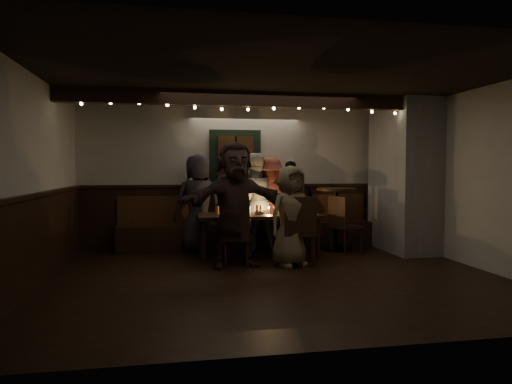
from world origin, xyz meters
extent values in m
cube|color=black|center=(0.00, 0.00, -0.01)|extent=(6.00, 5.00, 0.01)
cube|color=black|center=(0.00, 0.00, 2.60)|extent=(6.00, 5.00, 0.01)
cube|color=beige|center=(0.00, 2.50, 1.30)|extent=(6.00, 0.01, 2.60)
cube|color=beige|center=(-3.00, 0.00, 1.30)|extent=(0.01, 5.00, 2.60)
cube|color=beige|center=(3.00, 0.00, 1.30)|extent=(0.01, 5.00, 2.60)
cube|color=black|center=(0.00, 2.48, 0.55)|extent=(6.00, 0.05, 1.10)
cube|color=black|center=(-2.98, 0.00, 0.55)|extent=(0.05, 5.00, 1.10)
cube|color=gray|center=(2.65, 1.50, 1.30)|extent=(0.70, 1.40, 2.60)
cube|color=black|center=(0.00, 2.23, 0.23)|extent=(4.60, 0.45, 0.45)
cube|color=#482210|center=(0.00, 2.41, 0.70)|extent=(4.60, 0.06, 0.50)
cube|color=black|center=(-0.20, 2.44, 1.65)|extent=(0.95, 0.04, 1.00)
cube|color=#482210|center=(-0.20, 2.38, 1.65)|extent=(0.64, 0.12, 0.76)
cube|color=black|center=(0.00, 1.00, 2.49)|extent=(6.00, 0.16, 0.22)
sphere|color=#FFE599|center=(-2.60, 0.98, 2.36)|extent=(0.04, 0.04, 0.04)
sphere|color=#FFE599|center=(-2.20, 0.98, 2.38)|extent=(0.04, 0.04, 0.04)
sphere|color=#FFE599|center=(-1.80, 0.98, 2.39)|extent=(0.04, 0.04, 0.04)
sphere|color=#FFE599|center=(-1.40, 0.98, 2.37)|extent=(0.04, 0.04, 0.04)
sphere|color=#FFE599|center=(-1.00, 0.98, 2.35)|extent=(0.04, 0.04, 0.04)
sphere|color=#FFE599|center=(-0.60, 0.98, 2.33)|extent=(0.04, 0.04, 0.04)
sphere|color=#FFE599|center=(-0.20, 0.98, 2.34)|extent=(0.04, 0.04, 0.04)
sphere|color=#FFE599|center=(0.20, 0.98, 2.36)|extent=(0.04, 0.04, 0.04)
sphere|color=#FFE599|center=(0.60, 0.98, 2.38)|extent=(0.04, 0.04, 0.04)
sphere|color=#FFE599|center=(1.00, 0.98, 2.39)|extent=(0.04, 0.04, 0.04)
sphere|color=#FFE599|center=(1.40, 0.98, 2.37)|extent=(0.04, 0.04, 0.04)
sphere|color=#FFE599|center=(1.80, 0.98, 2.35)|extent=(0.04, 0.04, 0.04)
sphere|color=#FFE599|center=(2.20, 0.98, 2.33)|extent=(0.04, 0.04, 0.04)
sphere|color=#FFE599|center=(2.60, 0.98, 2.34)|extent=(0.04, 0.04, 0.04)
cube|color=black|center=(0.04, 1.40, 0.67)|extent=(1.97, 0.84, 0.06)
cylinder|color=black|center=(-0.87, 1.05, 0.32)|extent=(0.07, 0.07, 0.65)
cylinder|color=black|center=(-0.87, 1.75, 0.32)|extent=(0.07, 0.07, 0.65)
cylinder|color=black|center=(0.94, 1.05, 0.32)|extent=(0.07, 0.07, 0.65)
cylinder|color=black|center=(0.94, 1.75, 0.32)|extent=(0.07, 0.07, 0.65)
cylinder|color=#BF7226|center=(-0.63, 1.51, 0.77)|extent=(0.07, 0.07, 0.13)
cylinder|color=#BF7226|center=(-0.31, 1.25, 0.77)|extent=(0.07, 0.07, 0.13)
cylinder|color=silver|center=(-0.10, 1.54, 0.77)|extent=(0.07, 0.07, 0.13)
cylinder|color=#BF7226|center=(0.31, 1.31, 0.77)|extent=(0.07, 0.07, 0.13)
cylinder|color=silver|center=(0.53, 1.57, 0.77)|extent=(0.07, 0.07, 0.13)
cylinder|color=#BF7226|center=(0.72, 1.31, 0.77)|extent=(0.07, 0.07, 0.13)
cylinder|color=white|center=(-0.49, 1.12, 0.71)|extent=(0.24, 0.24, 0.01)
cube|color=#B2B2B7|center=(0.04, 1.35, 0.73)|extent=(0.15, 0.09, 0.05)
cylinder|color=#990C0C|center=(0.01, 1.35, 0.78)|extent=(0.03, 0.03, 0.15)
cylinder|color=gold|center=(0.06, 1.35, 0.78)|extent=(0.03, 0.03, 0.15)
cylinder|color=silver|center=(0.22, 1.45, 0.74)|extent=(0.05, 0.05, 0.07)
sphere|color=#FFB24C|center=(0.22, 1.45, 0.80)|extent=(0.03, 0.03, 0.03)
cube|color=black|center=(-0.39, 0.77, 0.41)|extent=(0.49, 0.49, 0.04)
cube|color=black|center=(-0.44, 0.59, 0.65)|extent=(0.39, 0.15, 0.45)
cylinder|color=black|center=(-0.19, 0.88, 0.19)|extent=(0.03, 0.03, 0.39)
cylinder|color=black|center=(-0.28, 0.57, 0.19)|extent=(0.03, 0.03, 0.39)
cylinder|color=black|center=(-0.50, 0.96, 0.19)|extent=(0.03, 0.03, 0.39)
cylinder|color=black|center=(-0.59, 0.66, 0.19)|extent=(0.03, 0.03, 0.39)
cube|color=black|center=(0.53, 0.67, 0.48)|extent=(0.55, 0.55, 0.04)
cube|color=black|center=(0.49, 0.46, 0.77)|extent=(0.47, 0.14, 0.53)
cylinder|color=black|center=(0.75, 0.82, 0.23)|extent=(0.04, 0.04, 0.46)
cylinder|color=black|center=(0.67, 0.45, 0.23)|extent=(0.04, 0.04, 0.46)
cylinder|color=black|center=(0.38, 0.89, 0.23)|extent=(0.04, 0.04, 0.46)
cylinder|color=black|center=(0.30, 0.52, 0.23)|extent=(0.04, 0.04, 0.46)
cube|color=black|center=(1.58, 1.48, 0.45)|extent=(0.56, 0.56, 0.04)
cube|color=black|center=(1.40, 1.41, 0.72)|extent=(0.19, 0.43, 0.50)
cylinder|color=black|center=(1.81, 1.37, 0.21)|extent=(0.04, 0.04, 0.43)
cylinder|color=black|center=(1.48, 1.25, 0.21)|extent=(0.04, 0.04, 0.43)
cylinder|color=black|center=(1.69, 1.71, 0.21)|extent=(0.04, 0.04, 0.43)
cylinder|color=black|center=(1.35, 1.59, 0.21)|extent=(0.04, 0.04, 0.43)
cylinder|color=black|center=(1.51, 1.77, 0.02)|extent=(0.56, 0.56, 0.03)
cylinder|color=black|center=(1.51, 1.77, 0.54)|extent=(0.08, 0.08, 1.08)
cylinder|color=black|center=(1.51, 1.77, 1.08)|extent=(0.69, 0.69, 0.04)
imported|color=#25232C|center=(-0.91, 2.03, 0.85)|extent=(0.94, 0.73, 1.69)
imported|color=black|center=(-0.35, 2.09, 0.83)|extent=(0.67, 0.50, 1.67)
imported|color=beige|center=(0.06, 2.04, 0.86)|extent=(0.93, 0.77, 1.71)
imported|color=brown|center=(0.40, 2.16, 0.82)|extent=(1.16, 0.80, 1.64)
imported|color=black|center=(0.77, 2.08, 0.79)|extent=(0.98, 0.56, 1.58)
imported|color=#362622|center=(-0.44, 0.71, 0.93)|extent=(1.78, 0.83, 1.85)
imported|color=#78674B|center=(0.38, 0.61, 0.74)|extent=(0.85, 0.70, 1.49)
camera|label=1|loc=(-1.33, -5.88, 1.45)|focal=32.00mm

